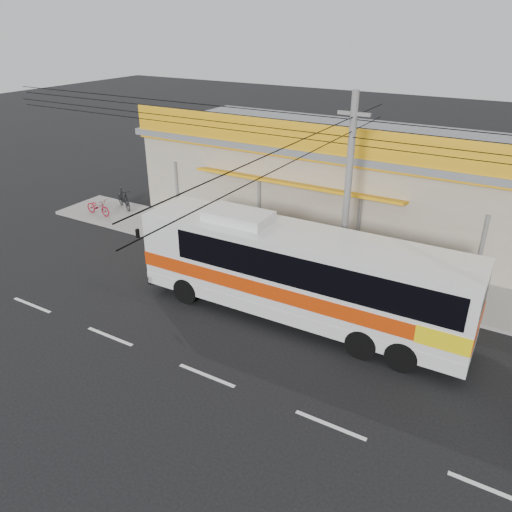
{
  "coord_description": "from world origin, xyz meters",
  "views": [
    {
      "loc": [
        7.32,
        -12.05,
        9.77
      ],
      "look_at": [
        -0.92,
        2.0,
        1.9
      ],
      "focal_mm": 35.0,
      "sensor_mm": 36.0,
      "label": 1
    }
  ],
  "objects_px": {
    "motorbike_red": "(98,207)",
    "motorbike_dark": "(124,199)",
    "utility_pole": "(353,131)",
    "coach_bus": "(304,271)"
  },
  "relations": [
    {
      "from": "motorbike_dark",
      "to": "motorbike_red",
      "type": "bearing_deg",
      "value": -172.87
    },
    {
      "from": "coach_bus",
      "to": "utility_pole",
      "type": "xyz_separation_m",
      "value": [
        0.45,
        2.42,
        4.34
      ]
    },
    {
      "from": "coach_bus",
      "to": "motorbike_red",
      "type": "xyz_separation_m",
      "value": [
        -13.74,
        3.51,
        -1.34
      ]
    },
    {
      "from": "motorbike_red",
      "to": "motorbike_dark",
      "type": "relative_size",
      "value": 0.88
    },
    {
      "from": "coach_bus",
      "to": "motorbike_red",
      "type": "bearing_deg",
      "value": 164.9
    },
    {
      "from": "motorbike_red",
      "to": "utility_pole",
      "type": "bearing_deg",
      "value": -92.58
    },
    {
      "from": "motorbike_red",
      "to": "coach_bus",
      "type": "bearing_deg",
      "value": -102.52
    },
    {
      "from": "motorbike_dark",
      "to": "coach_bus",
      "type": "bearing_deg",
      "value": -83.33
    },
    {
      "from": "motorbike_red",
      "to": "utility_pole",
      "type": "relative_size",
      "value": 0.05
    },
    {
      "from": "motorbike_red",
      "to": "utility_pole",
      "type": "xyz_separation_m",
      "value": [
        14.18,
        -1.09,
        5.68
      ]
    }
  ]
}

